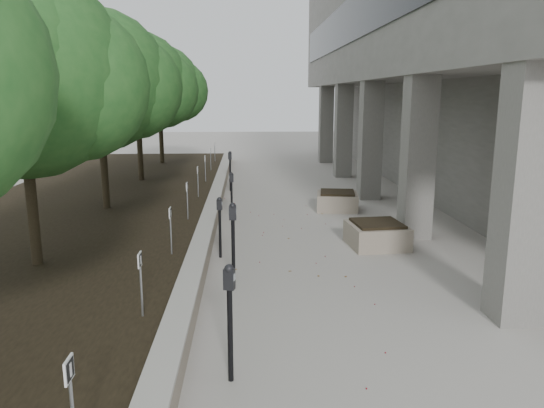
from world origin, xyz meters
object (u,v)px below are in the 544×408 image
object	(u,v)px
parking_meter_4	(232,196)
planter_back	(337,201)
parking_meter_3	(220,228)
crabapple_tree_5	(160,104)
parking_meter_1	(230,324)
planter_front	(377,234)
crabapple_tree_2	(24,118)
crabapple_tree_3	(100,110)
crabapple_tree_4	(138,107)
parking_meter_2	(233,244)
parking_meter_5	(230,171)

from	to	relation	value
parking_meter_4	planter_back	size ratio (longest dim) A/B	1.11
parking_meter_3	crabapple_tree_5	bearing A→B (deg)	112.72
parking_meter_1	planter_front	distance (m)	6.67
parking_meter_1	parking_meter_4	distance (m)	8.67
crabapple_tree_2	crabapple_tree_3	size ratio (longest dim) A/B	1.00
crabapple_tree_3	parking_meter_3	xyz separation A→B (m)	(3.37, -3.52, -2.44)
crabapple_tree_4	crabapple_tree_5	xyz separation A→B (m)	(0.00, 5.00, 0.00)
parking_meter_1	planter_front	xyz separation A→B (m)	(3.29, 5.78, -0.47)
crabapple_tree_4	parking_meter_2	distance (m)	11.06
crabapple_tree_4	crabapple_tree_5	bearing A→B (deg)	90.00
crabapple_tree_5	parking_meter_5	bearing A→B (deg)	-57.79
crabapple_tree_3	parking_meter_5	xyz separation A→B (m)	(3.36, 4.67, -2.37)
parking_meter_2	parking_meter_5	bearing A→B (deg)	94.73
crabapple_tree_2	crabapple_tree_5	xyz separation A→B (m)	(0.00, 15.00, 0.00)
parking_meter_3	planter_front	size ratio (longest dim) A/B	1.06
parking_meter_5	crabapple_tree_5	bearing A→B (deg)	125.74
planter_front	parking_meter_3	bearing A→B (deg)	-169.44
parking_meter_1	parking_meter_4	world-z (taller)	parking_meter_1
parking_meter_3	parking_meter_1	bearing A→B (deg)	-77.11
planter_front	crabapple_tree_3	bearing A→B (deg)	158.08
parking_meter_4	planter_back	bearing A→B (deg)	7.20
crabapple_tree_4	planter_front	distance (m)	10.90
crabapple_tree_4	planter_back	size ratio (longest dim) A/B	4.36
crabapple_tree_5	parking_meter_5	xyz separation A→B (m)	(3.36, -5.33, -2.37)
crabapple_tree_2	parking_meter_1	world-z (taller)	crabapple_tree_2
parking_meter_1	crabapple_tree_4	bearing A→B (deg)	121.24
crabapple_tree_5	parking_meter_1	size ratio (longest dim) A/B	3.54
parking_meter_5	parking_meter_1	bearing A→B (deg)	-84.80
crabapple_tree_4	parking_meter_1	world-z (taller)	crabapple_tree_4
parking_meter_4	parking_meter_5	world-z (taller)	parking_meter_5
crabapple_tree_2	parking_meter_5	distance (m)	10.51
crabapple_tree_5	parking_meter_1	xyz separation A→B (m)	(3.75, -18.62, -2.35)
parking_meter_1	parking_meter_2	world-z (taller)	parking_meter_2
crabapple_tree_2	parking_meter_2	world-z (taller)	crabapple_tree_2
crabapple_tree_4	parking_meter_1	distance (m)	14.32
parking_meter_2	parking_meter_4	xyz separation A→B (m)	(-0.17, 5.21, -0.10)
crabapple_tree_3	parking_meter_1	size ratio (longest dim) A/B	3.54
crabapple_tree_5	planter_front	distance (m)	14.91
crabapple_tree_3	parking_meter_3	distance (m)	5.45
crabapple_tree_3	planter_front	world-z (taller)	crabapple_tree_3
planter_front	planter_back	size ratio (longest dim) A/B	1.03
crabapple_tree_5	parking_meter_4	size ratio (longest dim) A/B	3.92
crabapple_tree_5	planter_back	xyz separation A→B (m)	(6.80, -8.76, -2.83)
parking_meter_2	parking_meter_4	world-z (taller)	parking_meter_2
parking_meter_2	parking_meter_5	distance (m)	9.83
crabapple_tree_3	parking_meter_3	size ratio (longest dim) A/B	3.98
crabapple_tree_4	parking_meter_4	distance (m)	6.55
parking_meter_4	parking_meter_5	xyz separation A→B (m)	(-0.18, 4.62, 0.06)
crabapple_tree_4	parking_meter_4	bearing A→B (deg)	-54.47
crabapple_tree_2	parking_meter_3	world-z (taller)	crabapple_tree_2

